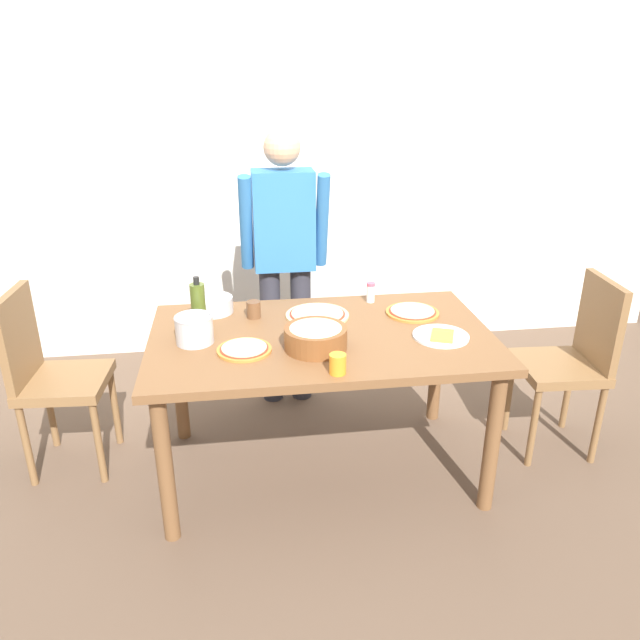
% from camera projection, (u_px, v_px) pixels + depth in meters
% --- Properties ---
extents(ground, '(8.00, 8.00, 0.00)m').
position_uv_depth(ground, '(321.00, 468.00, 3.15)').
color(ground, brown).
extents(wall_back, '(5.60, 0.10, 2.60)m').
position_uv_depth(wall_back, '(288.00, 165.00, 4.11)').
color(wall_back, silver).
rests_on(wall_back, ground).
extents(dining_table, '(1.60, 0.96, 0.76)m').
position_uv_depth(dining_table, '(321.00, 351.00, 2.90)').
color(dining_table, brown).
rests_on(dining_table, ground).
extents(person_cook, '(0.49, 0.25, 1.62)m').
position_uv_depth(person_cook, '(284.00, 252.00, 3.47)').
color(person_cook, '#2D2D38').
rests_on(person_cook, ground).
extents(chair_wooden_left, '(0.42, 0.42, 0.95)m').
position_uv_depth(chair_wooden_left, '(48.00, 371.00, 2.99)').
color(chair_wooden_left, brown).
rests_on(chair_wooden_left, ground).
extents(chair_wooden_right, '(0.42, 0.42, 0.95)m').
position_uv_depth(chair_wooden_right, '(574.00, 355.00, 3.15)').
color(chair_wooden_right, brown).
rests_on(chair_wooden_right, ground).
extents(pizza_raw_on_board, '(0.32, 0.32, 0.02)m').
position_uv_depth(pizza_raw_on_board, '(317.00, 315.00, 3.05)').
color(pizza_raw_on_board, beige).
rests_on(pizza_raw_on_board, dining_table).
extents(pizza_cooked_on_tray, '(0.27, 0.27, 0.02)m').
position_uv_depth(pizza_cooked_on_tray, '(412.00, 312.00, 3.09)').
color(pizza_cooked_on_tray, '#C67A33').
rests_on(pizza_cooked_on_tray, dining_table).
extents(pizza_second_cooked, '(0.24, 0.24, 0.02)m').
position_uv_depth(pizza_second_cooked, '(244.00, 349.00, 2.69)').
color(pizza_second_cooked, '#C67A33').
rests_on(pizza_second_cooked, dining_table).
extents(plate_with_slice, '(0.26, 0.26, 0.02)m').
position_uv_depth(plate_with_slice, '(441.00, 336.00, 2.82)').
color(plate_with_slice, white).
rests_on(plate_with_slice, dining_table).
extents(popcorn_bowl, '(0.28, 0.28, 0.11)m').
position_uv_depth(popcorn_bowl, '(316.00, 336.00, 2.69)').
color(popcorn_bowl, brown).
rests_on(popcorn_bowl, dining_table).
extents(mixing_bowl_steel, '(0.20, 0.20, 0.08)m').
position_uv_depth(mixing_bowl_steel, '(213.00, 305.00, 3.10)').
color(mixing_bowl_steel, '#B7B7BC').
rests_on(mixing_bowl_steel, dining_table).
extents(olive_oil_bottle, '(0.07, 0.07, 0.26)m').
position_uv_depth(olive_oil_bottle, '(198.00, 306.00, 2.89)').
color(olive_oil_bottle, '#47561E').
rests_on(olive_oil_bottle, dining_table).
extents(steel_pot, '(0.17, 0.17, 0.13)m').
position_uv_depth(steel_pot, '(194.00, 329.00, 2.75)').
color(steel_pot, '#B7B7BC').
rests_on(steel_pot, dining_table).
extents(cup_orange, '(0.07, 0.07, 0.08)m').
position_uv_depth(cup_orange, '(338.00, 364.00, 2.48)').
color(cup_orange, orange).
rests_on(cup_orange, dining_table).
extents(cup_small_brown, '(0.07, 0.07, 0.08)m').
position_uv_depth(cup_small_brown, '(254.00, 309.00, 3.03)').
color(cup_small_brown, brown).
rests_on(cup_small_brown, dining_table).
extents(salt_shaker, '(0.04, 0.04, 0.11)m').
position_uv_depth(salt_shaker, '(371.00, 292.00, 3.23)').
color(salt_shaker, white).
rests_on(salt_shaker, dining_table).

